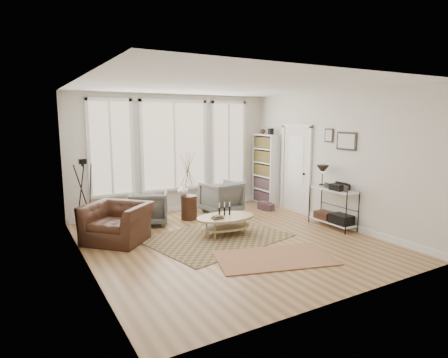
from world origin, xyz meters
TOP-DOWN VIEW (x-y plane):
  - room at (0.02, 0.03)m, footprint 5.50×5.54m
  - bay_window at (0.00, 2.71)m, footprint 4.14×0.12m
  - door at (2.57, 1.15)m, footprint 0.09×1.06m
  - bookcase at (2.44, 2.23)m, footprint 0.31×0.85m
  - low_shelf at (2.38, -0.30)m, footprint 0.38×1.08m
  - wall_art at (2.58, -0.27)m, footprint 0.04×0.88m
  - rug_main at (-0.15, 0.27)m, footprint 2.90×2.42m
  - rug_runner at (0.17, -1.16)m, footprint 2.17×1.59m
  - coffee_table at (0.10, 0.36)m, footprint 1.25×0.82m
  - armchair_left at (-0.97, 1.89)m, footprint 1.04×1.05m
  - armchair_right at (0.91, 1.98)m, footprint 0.94×0.96m
  - side_table at (-0.04, 1.82)m, footprint 0.37×0.37m
  - vase at (-0.14, 1.92)m, footprint 0.26×0.26m
  - accent_chair at (-1.89, 1.04)m, footprint 1.49×1.49m
  - tripod_camera at (-2.25, 2.24)m, footprint 0.52×0.52m
  - book_stack_near at (2.05, 1.72)m, footprint 0.26×0.32m
  - book_stack_far at (2.05, 1.57)m, footprint 0.29×0.32m

SIDE VIEW (x-z plane):
  - rug_main at x=-0.15m, z-range 0.00..0.01m
  - rug_runner at x=0.17m, z-range 0.01..0.02m
  - book_stack_far at x=2.05m, z-range 0.00..0.17m
  - book_stack_near at x=2.05m, z-range 0.00..0.19m
  - coffee_table at x=0.10m, z-range 0.02..0.58m
  - accent_chair at x=-1.89m, z-range 0.00..0.73m
  - armchair_left at x=-0.97m, z-range 0.00..0.74m
  - armchair_right at x=0.91m, z-range 0.00..0.78m
  - low_shelf at x=2.38m, z-range -0.14..1.16m
  - vase at x=-0.14m, z-range 0.56..0.81m
  - tripod_camera at x=-2.25m, z-range -0.06..1.43m
  - side_table at x=-0.04m, z-range -0.03..1.53m
  - bookcase at x=2.44m, z-range -0.07..1.99m
  - door at x=2.57m, z-range 0.01..2.23m
  - room at x=0.02m, z-range -0.02..2.88m
  - bay_window at x=0.00m, z-range 0.49..2.73m
  - wall_art at x=2.58m, z-range 1.66..2.10m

